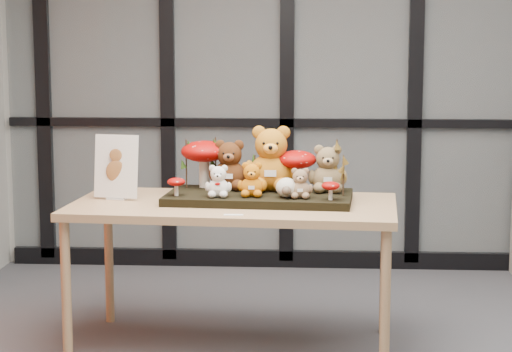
# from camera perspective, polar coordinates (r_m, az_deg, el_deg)

# --- Properties ---
(room_shell) EXTENTS (5.00, 5.00, 5.00)m
(room_shell) POSITION_cam_1_polar(r_m,az_deg,el_deg) (4.10, 7.45, 8.87)
(room_shell) COLOR #AFADA5
(room_shell) RESTS_ON floor
(glass_partition) EXTENTS (4.90, 0.06, 2.78)m
(glass_partition) POSITION_cam_1_polar(r_m,az_deg,el_deg) (6.57, 5.87, 6.44)
(glass_partition) COLOR #2D383F
(glass_partition) RESTS_ON floor
(display_table) EXTENTS (1.75, 0.97, 0.79)m
(display_table) POSITION_cam_1_polar(r_m,az_deg,el_deg) (4.87, -1.38, -2.41)
(display_table) COLOR tan
(display_table) RESTS_ON floor
(diorama_tray) EXTENTS (1.01, 0.56, 0.04)m
(diorama_tray) POSITION_cam_1_polar(r_m,az_deg,el_deg) (4.90, 0.19, -1.32)
(diorama_tray) COLOR black
(diorama_tray) RESTS_ON display_table
(bear_pooh_yellow) EXTENTS (0.31, 0.29, 0.38)m
(bear_pooh_yellow) POSITION_cam_1_polar(r_m,az_deg,el_deg) (4.97, 0.94, 1.31)
(bear_pooh_yellow) COLOR #BF7118
(bear_pooh_yellow) RESTS_ON diorama_tray
(bear_brown_medium) EXTENTS (0.24, 0.22, 0.30)m
(bear_brown_medium) POSITION_cam_1_polar(r_m,az_deg,el_deg) (5.01, -1.64, 0.86)
(bear_brown_medium) COLOR #47230E
(bear_brown_medium) RESTS_ON diorama_tray
(bear_tan_back) EXTENTS (0.22, 0.21, 0.28)m
(bear_tan_back) POSITION_cam_1_polar(r_m,az_deg,el_deg) (4.95, 4.43, 0.62)
(bear_tan_back) COLOR olive
(bear_tan_back) RESTS_ON diorama_tray
(bear_small_yellow) EXTENTS (0.16, 0.15, 0.20)m
(bear_small_yellow) POSITION_cam_1_polar(r_m,az_deg,el_deg) (4.79, -0.25, -0.10)
(bear_small_yellow) COLOR #CC6A0B
(bear_small_yellow) RESTS_ON diorama_tray
(bear_white_bow) EXTENTS (0.15, 0.14, 0.18)m
(bear_white_bow) POSITION_cam_1_polar(r_m,az_deg,el_deg) (4.78, -2.33, -0.20)
(bear_white_bow) COLOR white
(bear_white_bow) RESTS_ON diorama_tray
(bear_beige_small) EXTENTS (0.14, 0.13, 0.17)m
(bear_beige_small) POSITION_cam_1_polar(r_m,az_deg,el_deg) (4.75, 2.74, -0.34)
(bear_beige_small) COLOR #916E4D
(bear_beige_small) RESTS_ON diorama_tray
(plush_cream_hedgehog) EXTENTS (0.09, 0.08, 0.11)m
(plush_cream_hedgehog) POSITION_cam_1_polar(r_m,az_deg,el_deg) (4.76, 1.90, -0.66)
(plush_cream_hedgehog) COLOR silver
(plush_cream_hedgehog) RESTS_ON diorama_tray
(mushroom_back_left) EXTENTS (0.25, 0.25, 0.28)m
(mushroom_back_left) POSITION_cam_1_polar(r_m,az_deg,el_deg) (5.09, -3.20, 0.89)
(mushroom_back_left) COLOR #910704
(mushroom_back_left) RESTS_ON diorama_tray
(mushroom_back_right) EXTENTS (0.21, 0.21, 0.24)m
(mushroom_back_right) POSITION_cam_1_polar(r_m,az_deg,el_deg) (4.98, 2.51, 0.47)
(mushroom_back_right) COLOR #910704
(mushroom_back_right) RESTS_ON diorama_tray
(mushroom_front_left) EXTENTS (0.09, 0.09, 0.10)m
(mushroom_front_left) POSITION_cam_1_polar(r_m,az_deg,el_deg) (4.83, -4.93, -0.61)
(mushroom_front_left) COLOR #910704
(mushroom_front_left) RESTS_ON diorama_tray
(mushroom_front_right) EXTENTS (0.09, 0.09, 0.10)m
(mushroom_front_right) POSITION_cam_1_polar(r_m,az_deg,el_deg) (4.70, 4.61, -0.86)
(mushroom_front_right) COLOR #910704
(mushroom_front_right) RESTS_ON diorama_tray
(sprig_green_far_left) EXTENTS (0.05, 0.05, 0.27)m
(sprig_green_far_left) POSITION_cam_1_polar(r_m,az_deg,el_deg) (5.06, -4.31, 0.75)
(sprig_green_far_left) COLOR #15330B
(sprig_green_far_left) RESTS_ON diorama_tray
(sprig_green_mid_left) EXTENTS (0.05, 0.05, 0.28)m
(sprig_green_mid_left) POSITION_cam_1_polar(r_m,az_deg,el_deg) (5.09, -2.50, 0.86)
(sprig_green_mid_left) COLOR #15330B
(sprig_green_mid_left) RESTS_ON diorama_tray
(sprig_dry_far_right) EXTENTS (0.05, 0.05, 0.28)m
(sprig_dry_far_right) POSITION_cam_1_polar(r_m,az_deg,el_deg) (4.94, 4.99, 0.64)
(sprig_dry_far_right) COLOR brown
(sprig_dry_far_right) RESTS_ON diorama_tray
(sprig_dry_mid_right) EXTENTS (0.05, 0.05, 0.21)m
(sprig_dry_mid_right) POSITION_cam_1_polar(r_m,az_deg,el_deg) (4.82, 5.40, 0.03)
(sprig_dry_mid_right) COLOR brown
(sprig_dry_mid_right) RESTS_ON diorama_tray
(sprig_green_centre) EXTENTS (0.05, 0.05, 0.18)m
(sprig_green_centre) POSITION_cam_1_polar(r_m,az_deg,el_deg) (5.07, -0.07, 0.28)
(sprig_green_centre) COLOR #15330B
(sprig_green_centre) RESTS_ON diorama_tray
(sign_holder) EXTENTS (0.25, 0.10, 0.35)m
(sign_holder) POSITION_cam_1_polar(r_m,az_deg,el_deg) (4.99, -8.60, 0.43)
(sign_holder) COLOR silver
(sign_holder) RESTS_ON display_table
(label_card) EXTENTS (0.10, 0.03, 0.00)m
(label_card) POSITION_cam_1_polar(r_m,az_deg,el_deg) (4.52, -1.40, -2.41)
(label_card) COLOR white
(label_card) RESTS_ON display_table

